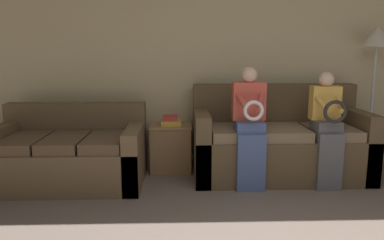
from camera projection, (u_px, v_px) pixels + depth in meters
wall_back at (245, 62)px, 4.59m from camera, size 7.45×0.06×2.55m
couch_main at (278, 144)px, 4.25m from camera, size 1.92×0.88×1.02m
couch_side at (70, 155)px, 4.04m from camera, size 1.58×0.96×0.82m
child_left_seated at (250, 123)px, 3.82m from camera, size 0.34×0.37×1.25m
child_right_seated at (327, 125)px, 3.85m from camera, size 0.30×0.37×1.20m
side_shelf at (171, 147)px, 4.46m from camera, size 0.49×0.46×0.55m
book_stack at (171, 121)px, 4.41m from camera, size 0.23×0.23×0.11m
floor_lamp at (376, 47)px, 4.31m from camera, size 0.35×0.35×1.69m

